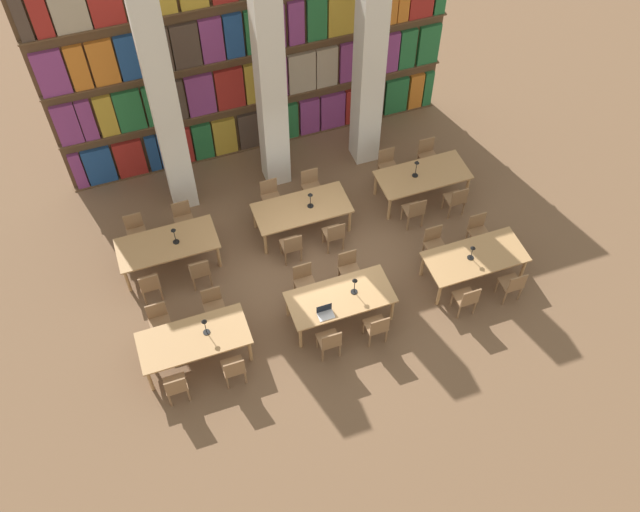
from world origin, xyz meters
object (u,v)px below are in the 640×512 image
object	(u,v)px
reading_table_3	(167,245)
desk_lamp_3	(174,233)
reading_table_0	(194,340)
chair_2	(234,368)
chair_8	(467,298)
chair_19	(311,186)
chair_7	(349,268)
desk_lamp_5	(417,166)
pillar_right	(370,54)
chair_21	(388,165)
pillar_left	(163,100)
chair_20	(414,210)
desk_lamp_4	(310,197)
reading_table_4	(302,210)
reading_table_5	(423,176)
desk_lamp_0	(205,324)
chair_1	(159,320)
chair_5	(304,281)
pillar_center	(270,77)
chair_14	(200,271)
chair_17	(271,196)
desk_lamp_1	(355,283)
chair_0	(176,386)
chair_3	(214,305)
chair_18	(334,234)
laptop	(325,313)
chair_4	(330,341)
chair_10	(513,284)
chair_15	(183,218)
chair_11	(478,230)
chair_23	(427,154)
reading_table_2	(475,258)
chair_6	(377,327)
chair_12	(150,284)
chair_13	(136,231)

from	to	relation	value
reading_table_3	desk_lamp_3	size ratio (longest dim) A/B	4.75
reading_table_0	chair_2	xyz separation A→B (m)	(0.57, -0.78, -0.16)
chair_8	chair_19	xyz separation A→B (m)	(-1.96, 4.08, 0.00)
chair_7	desk_lamp_5	world-z (taller)	desk_lamp_5
pillar_right	chair_8	size ratio (longest dim) A/B	6.68
chair_7	chair_21	bearing A→B (deg)	-127.48
desk_lamp_5	chair_8	bearing A→B (deg)	-95.70
pillar_left	chair_20	bearing A→B (deg)	-27.98
pillar_left	desk_lamp_4	xyz separation A→B (m)	(2.54, -1.82, -1.99)
reading_table_4	reading_table_5	distance (m)	2.98
desk_lamp_0	chair_1	bearing A→B (deg)	137.83
chair_1	chair_5	world-z (taller)	same
pillar_center	pillar_left	bearing A→B (deg)	180.00
pillar_right	chair_14	bearing A→B (deg)	-151.64
chair_5	chair_17	size ratio (longest dim) A/B	1.00
chair_2	desk_lamp_1	xyz separation A→B (m)	(2.75, 0.75, 0.53)
chair_0	chair_3	bearing A→B (deg)	54.13
chair_18	pillar_center	bearing A→B (deg)	101.98
pillar_right	chair_2	xyz separation A→B (m)	(-4.71, -5.07, -2.51)
laptop	desk_lamp_3	bearing A→B (deg)	130.32
chair_4	desk_lamp_4	xyz separation A→B (m)	(0.74, 3.30, 0.52)
chair_0	reading_table_3	bearing A→B (deg)	80.31
chair_0	chair_7	xyz separation A→B (m)	(4.06, 1.51, 0.00)
chair_10	chair_20	world-z (taller)	same
pillar_left	chair_20	world-z (taller)	pillar_left
chair_15	desk_lamp_4	world-z (taller)	desk_lamp_4
chair_1	chair_11	xyz separation A→B (m)	(7.12, -0.03, 0.00)
desk_lamp_3	chair_23	world-z (taller)	desk_lamp_3
desk_lamp_1	reading_table_2	size ratio (longest dim) A/B	0.21
chair_4	chair_18	distance (m)	2.75
chair_1	chair_10	xyz separation A→B (m)	(7.12, -1.58, 0.00)
pillar_right	chair_3	distance (m)	6.39
laptop	desk_lamp_4	world-z (taller)	desk_lamp_4
pillar_left	chair_15	distance (m)	2.71
chair_11	chair_21	world-z (taller)	same
desk_lamp_3	reading_table_2	bearing A→B (deg)	-23.02
reading_table_4	chair_21	world-z (taller)	chair_21
reading_table_3	reading_table_4	distance (m)	3.05
chair_4	chair_15	distance (m)	4.56
desk_lamp_0	chair_3	bearing A→B (deg)	67.99
desk_lamp_4	desk_lamp_1	bearing A→B (deg)	-88.42
chair_19	chair_18	bearing A→B (deg)	90.00
reading_table_0	desk_lamp_1	world-z (taller)	desk_lamp_1
chair_6	chair_14	size ratio (longest dim) A/B	1.00
reading_table_5	chair_21	xyz separation A→B (m)	(-0.54, 0.78, -0.16)
chair_12	reading_table_4	world-z (taller)	chair_12
pillar_right	desk_lamp_3	world-z (taller)	pillar_right
chair_13	chair_15	distance (m)	1.07
laptop	desk_lamp_5	size ratio (longest dim) A/B	0.67
chair_20	desk_lamp_4	bearing A→B (deg)	162.32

